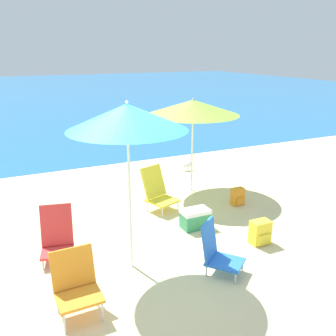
# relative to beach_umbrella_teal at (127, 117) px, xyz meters

# --- Properties ---
(ground_plane) EXTENTS (60.00, 60.00, 0.00)m
(ground_plane) POSITION_rel_beach_umbrella_teal_xyz_m (0.01, -0.21, -2.16)
(ground_plane) COLOR beige
(sea_water) EXTENTS (60.00, 40.00, 0.01)m
(sea_water) POSITION_rel_beach_umbrella_teal_xyz_m (0.01, 25.00, -2.16)
(sea_water) COLOR #23669E
(sea_water) RESTS_ON ground
(beach_umbrella_teal) EXTENTS (1.58, 1.58, 2.38)m
(beach_umbrella_teal) POSITION_rel_beach_umbrella_teal_xyz_m (0.00, 0.00, 0.00)
(beach_umbrella_teal) COLOR white
(beach_umbrella_teal) RESTS_ON ground
(beach_umbrella_lime) EXTENTS (1.96, 1.96, 2.04)m
(beach_umbrella_lime) POSITION_rel_beach_umbrella_teal_xyz_m (2.25, 2.35, -0.32)
(beach_umbrella_lime) COLOR white
(beach_umbrella_lime) RESTS_ON ground
(beach_chair_red) EXTENTS (0.57, 0.61, 0.79)m
(beach_chair_red) POSITION_rel_beach_umbrella_teal_xyz_m (-0.91, 0.71, -1.81)
(beach_chair_red) COLOR silver
(beach_chair_red) RESTS_ON ground
(beach_chair_blue) EXTENTS (0.66, 0.68, 0.74)m
(beach_chair_blue) POSITION_rel_beach_umbrella_teal_xyz_m (1.03, -0.63, -1.84)
(beach_chair_blue) COLOR silver
(beach_chair_blue) RESTS_ON ground
(beach_chair_yellow) EXTENTS (0.67, 0.75, 0.84)m
(beach_chair_yellow) POSITION_rel_beach_umbrella_teal_xyz_m (1.16, 1.72, -1.78)
(beach_chair_yellow) COLOR silver
(beach_chair_yellow) RESTS_ON ground
(beach_chair_orange) EXTENTS (0.52, 0.54, 0.77)m
(beach_chair_orange) POSITION_rel_beach_umbrella_teal_xyz_m (-0.92, -0.66, -1.76)
(beach_chair_orange) COLOR silver
(beach_chair_orange) RESTS_ON ground
(backpack_orange) EXTENTS (0.25, 0.20, 0.35)m
(backpack_orange) POSITION_rel_beach_umbrella_teal_xyz_m (2.70, 1.22, -1.99)
(backpack_orange) COLOR orange
(backpack_orange) RESTS_ON ground
(backpack_yellow) EXTENTS (0.31, 0.23, 0.39)m
(backpack_yellow) POSITION_rel_beach_umbrella_teal_xyz_m (2.09, -0.25, -1.97)
(backpack_yellow) COLOR yellow
(backpack_yellow) RESTS_ON ground
(cooler_box) EXTENTS (0.49, 0.31, 0.34)m
(cooler_box) POSITION_rel_beach_umbrella_teal_xyz_m (1.42, 0.69, -1.99)
(cooler_box) COLOR #338C59
(cooler_box) RESTS_ON ground
(seagull) EXTENTS (0.27, 0.11, 0.23)m
(seagull) POSITION_rel_beach_umbrella_teal_xyz_m (2.83, 3.65, -2.02)
(seagull) COLOR gold
(seagull) RESTS_ON ground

